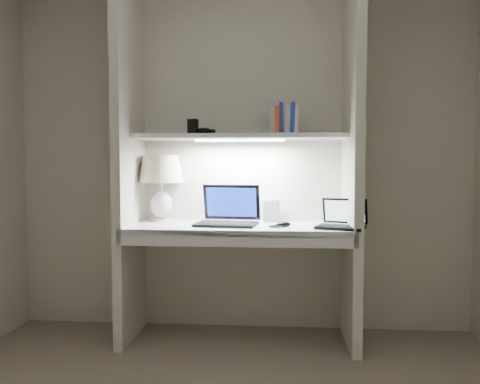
# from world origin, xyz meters

# --- Properties ---
(back_wall) EXTENTS (3.20, 0.01, 2.50)m
(back_wall) POSITION_xyz_m (0.00, 1.50, 1.25)
(back_wall) COLOR beige
(back_wall) RESTS_ON floor
(alcove_panel_left) EXTENTS (0.06, 0.55, 2.50)m
(alcove_panel_left) POSITION_xyz_m (-0.73, 1.23, 1.25)
(alcove_panel_left) COLOR beige
(alcove_panel_left) RESTS_ON floor
(alcove_panel_right) EXTENTS (0.06, 0.55, 2.50)m
(alcove_panel_right) POSITION_xyz_m (0.73, 1.23, 1.25)
(alcove_panel_right) COLOR beige
(alcove_panel_right) RESTS_ON floor
(desk) EXTENTS (1.40, 0.55, 0.04)m
(desk) POSITION_xyz_m (0.00, 1.23, 0.75)
(desk) COLOR white
(desk) RESTS_ON alcove_panel_left
(desk_apron) EXTENTS (1.46, 0.03, 0.10)m
(desk_apron) POSITION_xyz_m (0.00, 0.96, 0.72)
(desk_apron) COLOR silver
(desk_apron) RESTS_ON desk
(shelf) EXTENTS (1.40, 0.36, 0.03)m
(shelf) POSITION_xyz_m (0.00, 1.32, 1.35)
(shelf) COLOR silver
(shelf) RESTS_ON back_wall
(strip_light) EXTENTS (0.60, 0.04, 0.02)m
(strip_light) POSITION_xyz_m (0.00, 1.32, 1.33)
(strip_light) COLOR white
(strip_light) RESTS_ON shelf
(table_lamp) EXTENTS (0.31, 0.31, 0.46)m
(table_lamp) POSITION_xyz_m (-0.56, 1.40, 1.08)
(table_lamp) COLOR white
(table_lamp) RESTS_ON desk
(laptop_main) EXTENTS (0.42, 0.38, 0.26)m
(laptop_main) POSITION_xyz_m (-0.07, 1.25, 0.83)
(laptop_main) COLOR black
(laptop_main) RESTS_ON desk
(laptop_netbook) EXTENTS (0.35, 0.33, 0.18)m
(laptop_netbook) POSITION_xyz_m (0.65, 1.12, 0.81)
(laptop_netbook) COLOR black
(laptop_netbook) RESTS_ON desk
(speaker) EXTENTS (0.11, 0.08, 0.16)m
(speaker) POSITION_xyz_m (0.21, 1.42, 0.85)
(speaker) COLOR silver
(speaker) RESTS_ON desk
(mouse) EXTENTS (0.10, 0.06, 0.03)m
(mouse) POSITION_xyz_m (0.29, 1.15, 0.79)
(mouse) COLOR black
(mouse) RESTS_ON desk
(cable_coil) EXTENTS (0.12, 0.12, 0.01)m
(cable_coil) POSITION_xyz_m (0.27, 1.14, 0.78)
(cable_coil) COLOR black
(cable_coil) RESTS_ON desk
(sticky_note) EXTENTS (0.09, 0.09, 0.00)m
(sticky_note) POSITION_xyz_m (-0.54, 1.27, 0.77)
(sticky_note) COLOR yellow
(sticky_note) RESTS_ON desk
(book_row) EXTENTS (0.20, 0.14, 0.21)m
(book_row) POSITION_xyz_m (0.29, 1.33, 1.46)
(book_row) COLOR silver
(book_row) RESTS_ON shelf
(shelf_box) EXTENTS (0.08, 0.07, 0.11)m
(shelf_box) POSITION_xyz_m (-0.32, 1.34, 1.42)
(shelf_box) COLOR black
(shelf_box) RESTS_ON shelf
(shelf_gadget) EXTENTS (0.14, 0.11, 0.05)m
(shelf_gadget) POSITION_xyz_m (-0.25, 1.35, 1.39)
(shelf_gadget) COLOR black
(shelf_gadget) RESTS_ON shelf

